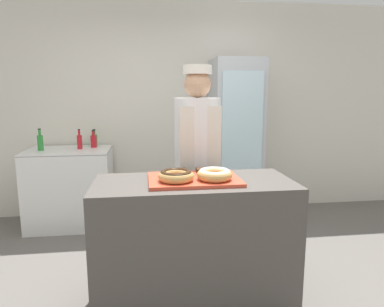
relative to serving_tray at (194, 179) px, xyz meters
The scene contains 15 objects.
ground_plane 0.95m from the serving_tray, ahead, with size 14.00×14.00×0.00m, color #66605B.
wall_back 2.17m from the serving_tray, 90.00° to the left, with size 8.00×0.06×2.70m.
display_counter 0.48m from the serving_tray, ahead, with size 1.41×0.64×0.94m.
serving_tray is the anchor object (origin of this frame).
donut_chocolate_glaze 0.16m from the serving_tray, 150.57° to the right, with size 0.24×0.24×0.07m.
donut_light_glaze 0.16m from the serving_tray, 29.43° to the right, with size 0.24×0.24×0.07m.
brownie_back_left 0.18m from the serving_tray, 119.50° to the left, with size 0.09×0.09×0.03m.
brownie_back_right 0.18m from the serving_tray, 60.50° to the left, with size 0.09×0.09×0.03m.
baker_person 0.63m from the serving_tray, 79.15° to the left, with size 0.41×0.41×1.79m.
beverage_fridge 1.89m from the serving_tray, 66.41° to the left, with size 0.57×0.62×1.95m.
chest_freezer 2.18m from the serving_tray, 125.21° to the left, with size 0.94×0.67×0.91m.
bottle_red 2.07m from the serving_tray, 122.07° to the left, with size 0.06×0.06×0.23m.
bottle_red_b 2.08m from the serving_tray, 117.23° to the left, with size 0.07×0.07×0.21m.
bottle_green 2.28m from the serving_tray, 131.75° to the left, with size 0.06×0.06×0.25m.
bottle_green_b 2.19m from the serving_tray, 115.96° to the left, with size 0.07×0.07×0.21m.
Camera 1 is at (-0.33, -2.33, 1.54)m, focal length 32.00 mm.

